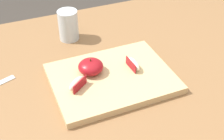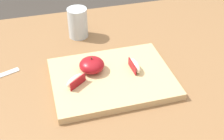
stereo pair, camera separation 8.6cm
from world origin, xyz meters
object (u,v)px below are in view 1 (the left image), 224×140
at_px(cutting_board, 112,78).
at_px(apple_half_skin_up, 91,67).
at_px(apple_wedge_back, 133,64).
at_px(apple_wedge_front, 77,84).
at_px(drinking_glass_water, 68,25).

bearing_deg(cutting_board, apple_half_skin_up, 142.73).
bearing_deg(apple_wedge_back, cutting_board, -171.65).
relative_size(cutting_board, apple_wedge_front, 5.55).
bearing_deg(drinking_glass_water, cutting_board, -80.09).
bearing_deg(cutting_board, apple_wedge_back, 8.35).
distance_m(apple_half_skin_up, apple_wedge_front, 0.08).
xyz_separation_m(apple_wedge_back, drinking_glass_water, (-0.12, 0.26, 0.02)).
bearing_deg(apple_wedge_back, apple_half_skin_up, 167.25).
bearing_deg(apple_half_skin_up, apple_wedge_front, -139.22).
bearing_deg(apple_wedge_front, apple_half_skin_up, 40.78).
distance_m(apple_wedge_back, drinking_glass_water, 0.29).
relative_size(cutting_board, drinking_glass_water, 3.27).
xyz_separation_m(cutting_board, apple_wedge_back, (0.07, 0.01, 0.02)).
height_order(cutting_board, apple_half_skin_up, apple_half_skin_up).
relative_size(apple_wedge_back, drinking_glass_water, 0.60).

